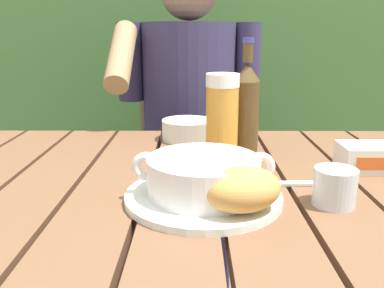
# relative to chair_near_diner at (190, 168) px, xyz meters

# --- Properties ---
(dining_table) EXTENTS (1.17, 0.89, 0.74)m
(dining_table) POSITION_rel_chair_near_diner_xyz_m (-0.01, -0.88, 0.16)
(dining_table) COLOR brown
(dining_table) RESTS_ON ground_plane
(chair_near_diner) EXTENTS (0.43, 0.42, 1.00)m
(chair_near_diner) POSITION_rel_chair_near_diner_xyz_m (0.00, 0.00, 0.00)
(chair_near_diner) COLOR brown
(chair_near_diner) RESTS_ON ground_plane
(person_eating) EXTENTS (0.48, 0.47, 1.26)m
(person_eating) POSITION_rel_chair_near_diner_xyz_m (-0.00, -0.20, 0.26)
(person_eating) COLOR #363053
(person_eating) RESTS_ON ground_plane
(serving_plate) EXTENTS (0.27, 0.27, 0.01)m
(serving_plate) POSITION_rel_chair_near_diner_xyz_m (0.03, -0.93, 0.27)
(serving_plate) COLOR white
(serving_plate) RESTS_ON dining_table
(soup_bowl) EXTENTS (0.24, 0.19, 0.07)m
(soup_bowl) POSITION_rel_chair_near_diner_xyz_m (0.03, -0.93, 0.31)
(soup_bowl) COLOR white
(soup_bowl) RESTS_ON serving_plate
(bread_roll) EXTENTS (0.15, 0.13, 0.07)m
(bread_roll) POSITION_rel_chair_near_diner_xyz_m (0.09, -1.00, 0.31)
(bread_roll) COLOR #CD9449
(bread_roll) RESTS_ON serving_plate
(beer_glass) EXTENTS (0.07, 0.07, 0.19)m
(beer_glass) POSITION_rel_chair_near_diner_xyz_m (0.08, -0.69, 0.36)
(beer_glass) COLOR orange
(beer_glass) RESTS_ON dining_table
(beer_bottle) EXTENTS (0.06, 0.06, 0.26)m
(beer_bottle) POSITION_rel_chair_near_diner_xyz_m (0.14, -0.64, 0.37)
(beer_bottle) COLOR #533B1D
(beer_bottle) RESTS_ON dining_table
(water_glass_small) EXTENTS (0.07, 0.07, 0.06)m
(water_glass_small) POSITION_rel_chair_near_diner_xyz_m (0.25, -0.95, 0.29)
(water_glass_small) COLOR silver
(water_glass_small) RESTS_ON dining_table
(butter_tub) EXTENTS (0.11, 0.09, 0.05)m
(butter_tub) POSITION_rel_chair_near_diner_xyz_m (0.38, -0.77, 0.29)
(butter_tub) COLOR white
(butter_tub) RESTS_ON dining_table
(table_knife) EXTENTS (0.17, 0.02, 0.01)m
(table_knife) POSITION_rel_chair_near_diner_xyz_m (0.16, -0.87, 0.27)
(table_knife) COLOR silver
(table_knife) RESTS_ON dining_table
(diner_bowl) EXTENTS (0.13, 0.13, 0.05)m
(diner_bowl) POSITION_rel_chair_near_diner_xyz_m (-0.00, -0.53, 0.29)
(diner_bowl) COLOR white
(diner_bowl) RESTS_ON dining_table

